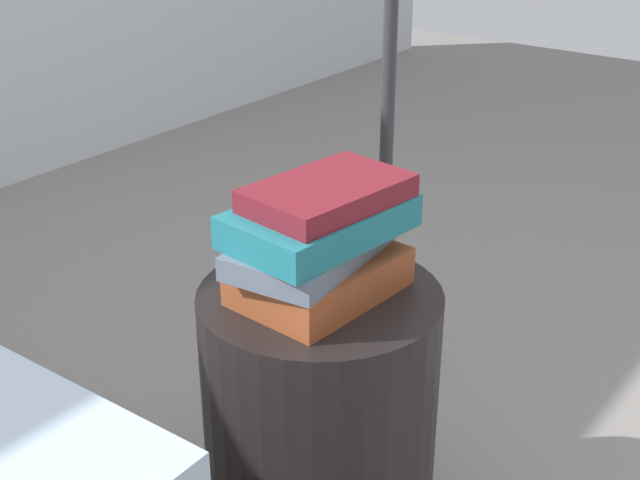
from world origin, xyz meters
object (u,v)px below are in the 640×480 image
book_rust (319,277)px  book_slate (312,247)px  side_table (320,425)px  book_teal (319,219)px  book_maroon (328,193)px

book_rust → book_slate: bearing=118.0°
book_rust → book_slate: (-0.00, 0.01, 0.05)m
side_table → book_rust: (-0.00, 0.00, 0.28)m
side_table → book_teal: 0.38m
book_teal → book_slate: bearing=155.9°
book_slate → side_table: bearing=-62.0°
side_table → book_slate: bearing=124.1°
book_slate → book_maroon: size_ratio=1.12×
side_table → book_maroon: 0.42m
side_table → book_rust: book_rust is taller
side_table → book_teal: (0.00, 0.00, 0.38)m
book_rust → book_maroon: book_maroon is taller
book_teal → book_maroon: bearing=-52.2°
book_rust → book_maroon: (0.01, -0.01, 0.14)m
book_rust → book_maroon: bearing=-23.4°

